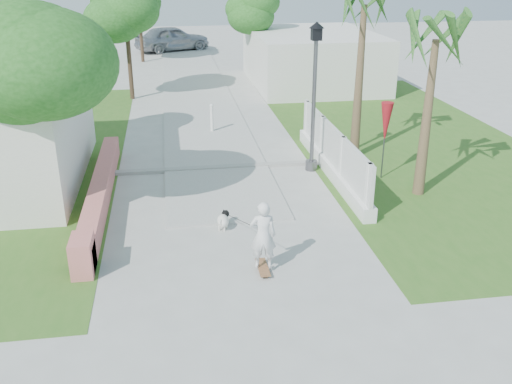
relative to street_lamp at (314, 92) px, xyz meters
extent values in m
plane|color=#B7B7B2|center=(-2.90, -5.50, -2.43)|extent=(90.00, 90.00, 0.00)
cube|color=#B7B7B2|center=(-2.90, 14.50, -2.40)|extent=(3.20, 36.00, 0.06)
cube|color=#999993|center=(-2.90, 0.50, -2.38)|extent=(6.50, 0.25, 0.10)
cube|color=#356520|center=(4.10, 2.50, -2.42)|extent=(8.00, 20.00, 0.01)
cube|color=#DA7670|center=(-6.20, -1.50, -2.13)|extent=(0.45, 8.00, 0.60)
cube|color=#DA7670|center=(-6.20, -5.30, -2.03)|extent=(0.45, 0.80, 0.80)
cube|color=white|center=(0.50, -0.50, -2.23)|extent=(0.35, 7.00, 0.40)
cube|color=white|center=(0.50, -0.50, -1.48)|extent=(0.10, 7.00, 1.10)
cube|color=white|center=(0.50, -3.70, -1.68)|extent=(0.14, 0.14, 1.50)
cube|color=white|center=(0.50, -1.50, -1.68)|extent=(0.14, 0.14, 1.50)
cube|color=white|center=(0.50, 0.70, -1.68)|extent=(0.14, 0.14, 1.50)
cube|color=white|center=(0.50, 2.70, -1.68)|extent=(0.14, 0.14, 1.50)
cube|color=silver|center=(3.10, 12.50, -1.13)|extent=(6.00, 8.00, 2.60)
cylinder|color=#59595E|center=(0.00, 0.00, -2.28)|extent=(0.36, 0.36, 0.30)
cylinder|color=#59595E|center=(0.00, 0.00, -0.43)|extent=(0.12, 0.12, 4.00)
cube|color=black|center=(0.00, 0.00, 1.67)|extent=(0.28, 0.28, 0.35)
cone|color=black|center=(0.00, 0.00, 1.92)|extent=(0.44, 0.44, 0.18)
cylinder|color=white|center=(-2.70, 4.50, -1.93)|extent=(0.12, 0.12, 1.00)
sphere|color=white|center=(-2.70, 4.50, -1.41)|extent=(0.14, 0.14, 0.14)
cylinder|color=#59595E|center=(1.90, -1.00, -1.43)|extent=(0.04, 0.04, 2.00)
cone|color=#AE1828|center=(1.90, -1.00, -0.73)|extent=(0.36, 0.36, 1.20)
cylinder|color=#4C3826|center=(-7.40, -2.50, -0.50)|extent=(0.20, 0.20, 3.85)
ellipsoid|color=#1B5317|center=(-7.40, -2.50, 1.15)|extent=(3.60, 3.60, 2.70)
ellipsoid|color=#1B5317|center=(-7.20, -2.70, 1.50)|extent=(3.06, 3.06, 2.30)
ellipsoid|color=#1B5317|center=(-7.60, -2.30, 1.85)|extent=(2.70, 2.70, 2.02)
cylinder|color=#4C3826|center=(-8.40, 3.00, -0.68)|extent=(0.20, 0.20, 3.50)
ellipsoid|color=#1B5317|center=(-8.40, 3.00, 0.82)|extent=(3.20, 3.20, 2.40)
ellipsoid|color=#1B5317|center=(-8.20, 2.80, 1.17)|extent=(2.72, 2.72, 2.05)
ellipsoid|color=#1B5317|center=(-8.60, 3.20, 1.52)|extent=(2.40, 2.40, 1.79)
cylinder|color=#4C3826|center=(-5.90, 10.50, -0.50)|extent=(0.20, 0.20, 3.85)
ellipsoid|color=#1B5317|center=(-5.90, 10.50, 1.15)|extent=(3.40, 3.40, 2.55)
ellipsoid|color=#1B5317|center=(-5.70, 10.30, 1.50)|extent=(2.89, 2.89, 2.18)
ellipsoid|color=#1B5317|center=(-6.10, 10.70, 1.85)|extent=(2.55, 2.55, 1.90)
cylinder|color=#4C3826|center=(0.30, 14.50, -0.68)|extent=(0.20, 0.20, 3.50)
ellipsoid|color=#1B5317|center=(0.30, 14.50, 0.82)|extent=(3.00, 3.00, 2.25)
ellipsoid|color=#1B5317|center=(0.50, 14.30, 1.17)|extent=(2.55, 2.55, 1.92)
ellipsoid|color=#1B5317|center=(0.10, 14.70, 1.52)|extent=(2.25, 2.25, 1.68)
cylinder|color=#4C3826|center=(-5.70, 20.50, -0.50)|extent=(0.20, 0.20, 3.85)
ellipsoid|color=#1B5317|center=(-5.70, 20.50, 1.15)|extent=(3.20, 3.20, 2.40)
cone|color=brown|center=(1.70, 1.00, -0.03)|extent=(0.32, 0.32, 4.80)
cone|color=brown|center=(2.50, -2.30, -0.33)|extent=(0.32, 0.32, 4.20)
cube|color=#935D3B|center=(-2.49, -5.81, -2.34)|extent=(0.33, 0.80, 0.02)
imported|color=silver|center=(-2.49, -5.81, -1.59)|extent=(0.59, 0.43, 1.49)
cylinder|color=gray|center=(-2.56, -6.09, -2.40)|extent=(0.02, 0.06, 0.06)
cylinder|color=gray|center=(-2.42, -6.09, -2.40)|extent=(0.02, 0.06, 0.06)
cylinder|color=gray|center=(-2.56, -5.53, -2.40)|extent=(0.02, 0.06, 0.06)
cylinder|color=gray|center=(-2.42, -5.53, -2.40)|extent=(0.02, 0.06, 0.06)
ellipsoid|color=white|center=(-3.12, -3.70, -2.21)|extent=(0.43, 0.53, 0.29)
sphere|color=black|center=(-3.03, -3.50, -2.12)|extent=(0.19, 0.19, 0.19)
sphere|color=white|center=(-3.00, -3.42, -2.14)|extent=(0.09, 0.09, 0.09)
cone|color=black|center=(-3.07, -3.48, -2.03)|extent=(0.05, 0.05, 0.07)
cone|color=black|center=(-2.99, -3.51, -2.03)|extent=(0.05, 0.05, 0.07)
cylinder|color=white|center=(-3.13, -3.57, -2.36)|extent=(0.04, 0.04, 0.13)
cylinder|color=white|center=(-3.01, -3.62, -2.36)|extent=(0.04, 0.04, 0.13)
cylinder|color=white|center=(-3.22, -3.78, -2.36)|extent=(0.04, 0.04, 0.13)
cylinder|color=white|center=(-3.10, -3.82, -2.36)|extent=(0.04, 0.04, 0.13)
cylinder|color=white|center=(-3.20, -3.90, -2.13)|extent=(0.07, 0.11, 0.11)
imported|color=#A0A3A7|center=(-3.77, 24.51, -1.57)|extent=(5.44, 3.82, 1.72)
camera|label=1|loc=(-4.23, -16.13, 3.74)|focal=40.00mm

